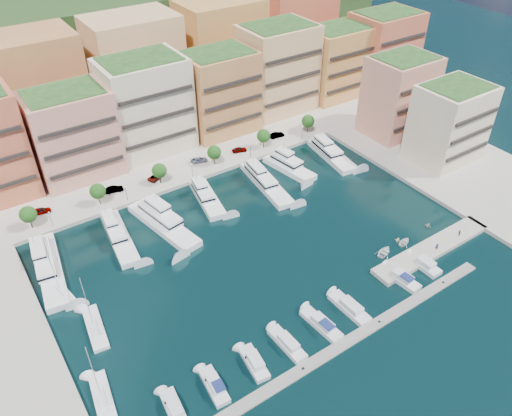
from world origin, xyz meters
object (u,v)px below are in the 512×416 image
object	(u,v)px
lamppost_0	(50,217)
car_1	(114,189)
sailboat_2	(61,293)
car_4	(239,150)
yacht_2	(162,221)
yacht_3	(206,196)
tree_0	(28,214)
tree_1	(98,191)
sailboat_0	(103,398)
sailboat_1	(96,328)
car_5	(277,135)
cruiser_7	(401,278)
tender_0	(384,252)
lamppost_1	(126,191)
person_1	(459,233)
tender_3	(428,225)
person_0	(437,247)
lamppost_3	(250,148)
cruiser_3	(287,344)
yacht_5	(288,166)
car_2	(156,176)
cruiser_4	(321,324)
car_0	(41,211)
tree_4	(264,136)
tender_1	(398,240)
yacht_4	(265,181)
lamppost_4	(302,131)
yacht_1	(118,235)
tree_5	(308,121)
tender_2	(404,242)
cruiser_2	(254,363)
tree_3	(214,152)
cruiser_0	(174,409)
cruiser_8	(424,265)
tree_2	(159,171)
cruiser_5	(350,308)
cruiser_1	(214,386)

from	to	relation	value
lamppost_0	car_1	distance (m)	17.63
sailboat_2	car_4	xyz separation A→B (m)	(57.81, 24.92, 1.39)
yacht_2	yacht_3	xyz separation A→B (m)	(13.35, 2.85, 0.00)
tree_0	tree_1	xyz separation A→B (m)	(16.00, 0.00, 0.00)
sailboat_0	sailboat_1	xyz separation A→B (m)	(3.93, 14.36, -0.00)
car_5	sailboat_0	bearing A→B (deg)	130.62
cruiser_7	tender_0	size ratio (longest dim) A/B	2.03
lamppost_1	person_1	size ratio (longest dim) A/B	2.63
car_5	tender_3	bearing A→B (deg)	-169.67
sailboat_0	person_0	bearing A→B (deg)	-5.33
tree_0	lamppost_3	distance (m)	58.05
lamppost_3	cruiser_3	bearing A→B (deg)	-117.69
yacht_5	car_2	world-z (taller)	yacht_5
lamppost_1	yacht_5	distance (m)	42.92
lamppost_1	cruiser_4	size ratio (longest dim) A/B	0.45
car_5	tree_1	bearing A→B (deg)	97.59
tender_3	car_0	world-z (taller)	car_0
tree_4	tender_0	bearing A→B (deg)	-93.71
lamppost_0	cruiser_3	xyz separation A→B (m)	(24.72, -55.79, -3.28)
tender_0	tender_1	xyz separation A→B (m)	(5.42, 1.24, -0.01)
lamppost_0	yacht_4	size ratio (longest dim) A/B	0.19
sailboat_2	sailboat_0	bearing A→B (deg)	-92.76
lamppost_1	yacht_5	size ratio (longest dim) A/B	0.25
lamppost_4	cruiser_3	size ratio (longest dim) A/B	0.49
tree_1	car_2	world-z (taller)	tree_1
tree_1	yacht_1	size ratio (longest dim) A/B	0.28
car_2	yacht_2	bearing A→B (deg)	134.57
tree_5	tender_3	bearing A→B (deg)	-94.91
tender_2	car_0	bearing A→B (deg)	34.60
yacht_3	tender_1	distance (m)	46.45
cruiser_2	car_2	bearing A→B (deg)	80.41
tree_5	person_0	distance (m)	57.50
tree_3	tender_2	size ratio (longest dim) A/B	1.60
tree_3	person_1	world-z (taller)	tree_3
lamppost_3	tender_0	xyz separation A→B (m)	(2.73, -48.13, -3.39)
cruiser_0	tree_4	bearing A→B (deg)	45.31
tree_0	cruiser_8	bearing A→B (deg)	-41.95
tree_5	yacht_2	size ratio (longest dim) A/B	0.25
tree_2	lamppost_4	distance (m)	44.07
lamppost_0	lamppost_4	world-z (taller)	same
tree_4	tree_3	bearing A→B (deg)	180.00
tender_0	yacht_5	bearing A→B (deg)	-22.93
lamppost_0	tender_2	distance (m)	79.31
cruiser_0	cruiser_5	world-z (taller)	same
tree_1	cruiser_1	world-z (taller)	tree_1
cruiser_2	car_2	distance (m)	61.45
tender_0	cruiser_3	bearing A→B (deg)	85.02
cruiser_2	cruiser_3	size ratio (longest dim) A/B	0.89
cruiser_0	cruiser_2	xyz separation A→B (m)	(15.15, -0.00, -0.00)
tree_4	yacht_2	size ratio (longest dim) A/B	0.25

